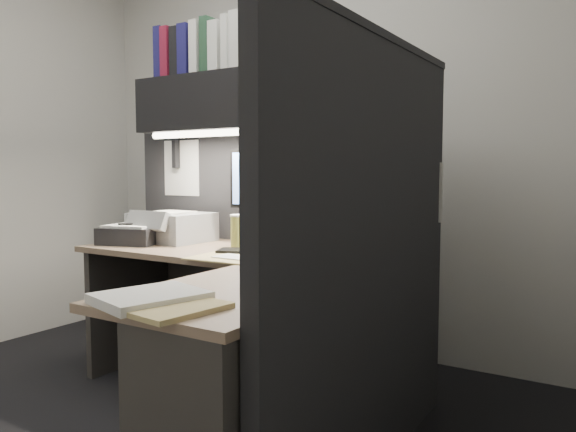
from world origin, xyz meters
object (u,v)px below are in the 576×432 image
object	(u,v)px
printer	(172,227)
notebook_stack	(132,235)
overhead_shelf	(265,100)
keyboard	(260,252)
coffee_cup	(239,233)
desk	(221,345)
monitor	(272,207)
telephone	(373,245)

from	to	relation	value
printer	notebook_stack	size ratio (longest dim) A/B	1.30
overhead_shelf	keyboard	bearing A→B (deg)	-61.38
coffee_cup	printer	xyz separation A→B (m)	(-0.52, 0.05, -0.00)
desk	keyboard	bearing A→B (deg)	108.43
printer	overhead_shelf	bearing A→B (deg)	10.45
keyboard	printer	bearing A→B (deg)	145.93
coffee_cup	monitor	bearing A→B (deg)	66.52
coffee_cup	notebook_stack	size ratio (longest dim) A/B	0.54
keyboard	overhead_shelf	bearing A→B (deg)	96.17
keyboard	desk	bearing A→B (deg)	-94.01
overhead_shelf	desk	bearing A→B (deg)	-68.21
monitor	notebook_stack	world-z (taller)	monitor
telephone	overhead_shelf	bearing A→B (deg)	171.13
monitor	desk	bearing A→B (deg)	-81.69
monitor	notebook_stack	xyz separation A→B (m)	(-0.71, -0.34, -0.16)
overhead_shelf	telephone	size ratio (longest dim) A/B	6.31
keyboard	notebook_stack	xyz separation A→B (m)	(-0.82, -0.05, 0.04)
desk	overhead_shelf	bearing A→B (deg)	111.79
overhead_shelf	keyboard	xyz separation A→B (m)	(0.13, -0.24, -0.76)
keyboard	printer	size ratio (longest dim) A/B	1.00
keyboard	notebook_stack	distance (m)	0.82
desk	overhead_shelf	world-z (taller)	overhead_shelf
telephone	coffee_cup	xyz separation A→B (m)	(-0.68, -0.15, 0.04)
overhead_shelf	telephone	bearing A→B (deg)	1.12
telephone	printer	bearing A→B (deg)	174.81
printer	coffee_cup	bearing A→B (deg)	-3.67
monitor	printer	xyz separation A→B (m)	(-0.60, -0.14, -0.13)
monitor	keyboard	distance (m)	0.36
overhead_shelf	telephone	world-z (taller)	overhead_shelf
desk	notebook_stack	size ratio (longest dim) A/B	5.46
overhead_shelf	monitor	world-z (taller)	overhead_shelf
coffee_cup	printer	bearing A→B (deg)	174.52
monitor	notebook_stack	distance (m)	0.80
desk	telephone	xyz separation A→B (m)	(0.31, 0.76, 0.34)
desk	keyboard	xyz separation A→B (m)	(-0.17, 0.52, 0.30)
monitor	printer	distance (m)	0.63
telephone	printer	distance (m)	1.20
coffee_cup	printer	world-z (taller)	coffee_cup
overhead_shelf	printer	bearing A→B (deg)	-171.36
printer	telephone	bearing A→B (deg)	6.61
notebook_stack	telephone	bearing A→B (deg)	13.01
notebook_stack	monitor	bearing A→B (deg)	25.69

